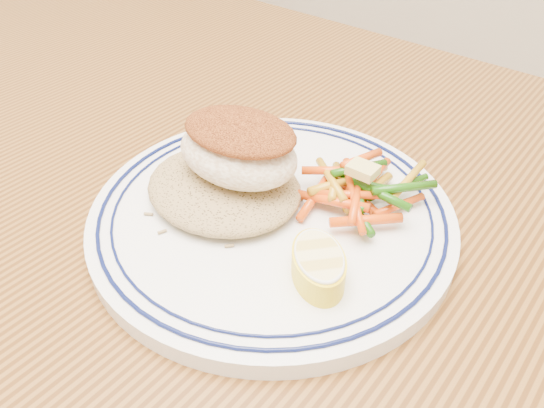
% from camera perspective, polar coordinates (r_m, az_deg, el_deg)
% --- Properties ---
extents(dining_table, '(1.50, 0.90, 0.75)m').
position_cam_1_polar(dining_table, '(0.51, -6.16, -10.35)').
color(dining_table, '#512E10').
rests_on(dining_table, ground).
extents(plate, '(0.29, 0.29, 0.02)m').
position_cam_1_polar(plate, '(0.43, 0.00, -1.10)').
color(plate, white).
rests_on(plate, dining_table).
extents(rice_pilaf, '(0.13, 0.12, 0.03)m').
position_cam_1_polar(rice_pilaf, '(0.43, -5.20, 2.16)').
color(rice_pilaf, olive).
rests_on(rice_pilaf, plate).
extents(fish_fillet, '(0.11, 0.08, 0.05)m').
position_cam_1_polar(fish_fillet, '(0.42, -3.63, 6.11)').
color(fish_fillet, '#F8E9CD').
rests_on(fish_fillet, rice_pilaf).
extents(vegetable_pile, '(0.10, 0.11, 0.03)m').
position_cam_1_polar(vegetable_pile, '(0.43, 9.36, 1.66)').
color(vegetable_pile, '#E2470B').
rests_on(vegetable_pile, plate).
extents(butter_pat, '(0.02, 0.02, 0.01)m').
position_cam_1_polar(butter_pat, '(0.41, 9.74, 3.65)').
color(butter_pat, '#DDCA6C').
rests_on(butter_pat, vegetable_pile).
extents(lemon_wedge, '(0.07, 0.07, 0.02)m').
position_cam_1_polar(lemon_wedge, '(0.36, 5.02, -6.48)').
color(lemon_wedge, yellow).
rests_on(lemon_wedge, plate).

